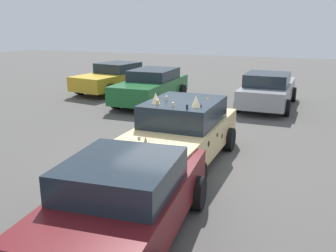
# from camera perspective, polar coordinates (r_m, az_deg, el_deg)

# --- Properties ---
(ground_plane) EXTENTS (60.00, 60.00, 0.00)m
(ground_plane) POSITION_cam_1_polar(r_m,az_deg,el_deg) (9.27, 1.75, -5.54)
(ground_plane) COLOR #514F4C
(art_car_decorated) EXTENTS (4.47, 2.16, 1.76)m
(art_car_decorated) POSITION_cam_1_polar(r_m,az_deg,el_deg) (9.09, 1.93, -1.01)
(art_car_decorated) COLOR #D8BC7F
(art_car_decorated) RESTS_ON ground
(parked_sedan_near_right) EXTENTS (4.61, 2.65, 1.40)m
(parked_sedan_near_right) POSITION_cam_1_polar(r_m,az_deg,el_deg) (18.67, -8.19, 7.31)
(parked_sedan_near_right) COLOR gold
(parked_sedan_near_right) RESTS_ON ground
(parked_sedan_near_left) EXTENTS (4.61, 2.12, 1.41)m
(parked_sedan_near_left) POSITION_cam_1_polar(r_m,az_deg,el_deg) (15.65, 14.93, 5.34)
(parked_sedan_near_left) COLOR gray
(parked_sedan_near_left) RESTS_ON ground
(parked_sedan_row_back_center) EXTENTS (4.11, 2.18, 1.36)m
(parked_sedan_row_back_center) POSITION_cam_1_polar(r_m,az_deg,el_deg) (5.98, -6.52, -10.86)
(parked_sedan_row_back_center) COLOR #5B1419
(parked_sedan_row_back_center) RESTS_ON ground
(parked_sedan_far_right) EXTENTS (4.51, 2.08, 1.42)m
(parked_sedan_far_right) POSITION_cam_1_polar(r_m,az_deg,el_deg) (15.84, -2.53, 6.07)
(parked_sedan_far_right) COLOR #1E602D
(parked_sedan_far_right) RESTS_ON ground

